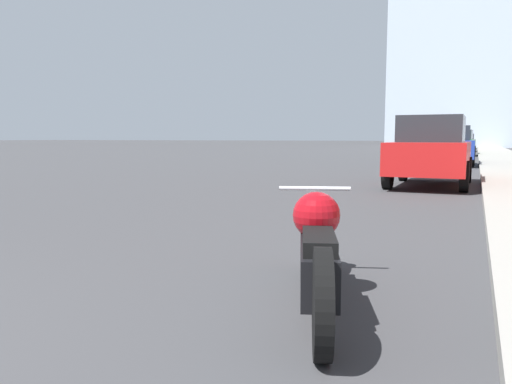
# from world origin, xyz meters

# --- Properties ---
(sidewalk) EXTENTS (2.66, 240.00, 0.15)m
(sidewalk) POSITION_xyz_m (5.78, 40.00, 0.07)
(sidewalk) COLOR gray
(sidewalk) RESTS_ON ground_plane
(motorcycle) EXTENTS (0.98, 2.29, 0.82)m
(motorcycle) POSITION_xyz_m (3.24, 3.57, 0.41)
(motorcycle) COLOR black
(motorcycle) RESTS_ON ground_plane
(parked_car_red) EXTENTS (1.94, 4.21, 1.78)m
(parked_car_red) POSITION_xyz_m (3.24, 13.57, 0.90)
(parked_car_red) COLOR red
(parked_car_red) RESTS_ON ground_plane
(parked_car_blue) EXTENTS (2.13, 4.63, 1.75)m
(parked_car_blue) POSITION_xyz_m (3.21, 24.07, 0.89)
(parked_car_blue) COLOR #1E3899
(parked_car_blue) RESTS_ON ground_plane
(parked_car_green) EXTENTS (2.07, 4.25, 1.77)m
(parked_car_green) POSITION_xyz_m (3.26, 37.13, 0.88)
(parked_car_green) COLOR #1E6B33
(parked_car_green) RESTS_ON ground_plane
(parked_car_yellow) EXTENTS (2.05, 4.30, 1.72)m
(parked_car_yellow) POSITION_xyz_m (3.09, 48.19, 0.86)
(parked_car_yellow) COLOR gold
(parked_car_yellow) RESTS_ON ground_plane
(parked_car_white) EXTENTS (2.21, 4.23, 1.67)m
(parked_car_white) POSITION_xyz_m (3.19, 61.26, 0.84)
(parked_car_white) COLOR silver
(parked_car_white) RESTS_ON ground_plane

